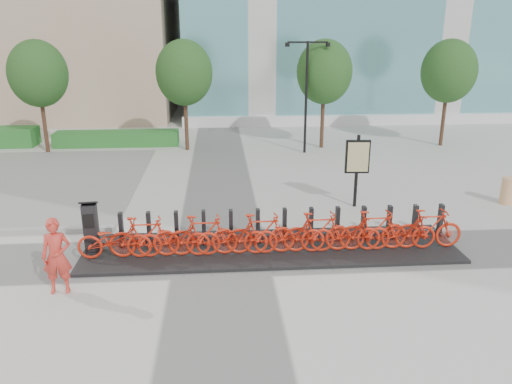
{
  "coord_description": "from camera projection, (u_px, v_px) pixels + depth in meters",
  "views": [
    {
      "loc": [
        0.01,
        -11.53,
        5.44
      ],
      "look_at": [
        1.0,
        1.5,
        1.2
      ],
      "focal_mm": 35.0,
      "sensor_mm": 36.0,
      "label": 1
    }
  ],
  "objects": [
    {
      "name": "bike_2",
      "position": [
        174.0,
        238.0,
        12.31
      ],
      "size": [
        1.81,
        0.63,
        0.95
      ],
      "primitive_type": "imported",
      "rotation": [
        0.0,
        0.0,
        1.57
      ],
      "color": "red",
      "rests_on": "dock_pad"
    },
    {
      "name": "bike_3",
      "position": [
        203.0,
        235.0,
        12.35
      ],
      "size": [
        1.76,
        0.5,
        1.06
      ],
      "primitive_type": "imported",
      "rotation": [
        0.0,
        0.0,
        1.57
      ],
      "color": "red",
      "rests_on": "dock_pad"
    },
    {
      "name": "construction_barrel",
      "position": [
        508.0,
        190.0,
        16.34
      ],
      "size": [
        0.56,
        0.56,
        0.89
      ],
      "primitive_type": "cylinder",
      "rotation": [
        0.0,
        0.0,
        -0.25
      ],
      "color": "orange",
      "rests_on": "ground"
    },
    {
      "name": "bike_4",
      "position": [
        232.0,
        236.0,
        12.42
      ],
      "size": [
        1.81,
        0.63,
        0.95
      ],
      "primitive_type": "imported",
      "rotation": [
        0.0,
        0.0,
        1.57
      ],
      "color": "red",
      "rests_on": "dock_pad"
    },
    {
      "name": "bike_5",
      "position": [
        261.0,
        234.0,
        12.45
      ],
      "size": [
        1.76,
        0.5,
        1.06
      ],
      "primitive_type": "imported",
      "rotation": [
        0.0,
        0.0,
        1.57
      ],
      "color": "red",
      "rests_on": "dock_pad"
    },
    {
      "name": "dock_rail_posts",
      "position": [
        285.0,
        224.0,
        13.32
      ],
      "size": [
        8.74,
        0.5,
        0.85
      ],
      "primitive_type": null,
      "color": "black",
      "rests_on": "dock_pad"
    },
    {
      "name": "hedge_b",
      "position": [
        117.0,
        138.0,
        24.66
      ],
      "size": [
        6.0,
        1.2,
        0.7
      ],
      "primitive_type": "cube",
      "color": "#1B6321",
      "rests_on": "ground"
    },
    {
      "name": "bike_11",
      "position": [
        429.0,
        229.0,
        12.77
      ],
      "size": [
        1.76,
        0.5,
        1.06
      ],
      "primitive_type": "imported",
      "rotation": [
        0.0,
        0.0,
        1.57
      ],
      "color": "red",
      "rests_on": "dock_pad"
    },
    {
      "name": "worker_red",
      "position": [
        57.0,
        256.0,
        10.65
      ],
      "size": [
        0.65,
        0.46,
        1.7
      ],
      "primitive_type": "imported",
      "rotation": [
        0.0,
        0.0,
        0.09
      ],
      "color": "red",
      "rests_on": "ground"
    },
    {
      "name": "dock_pad",
      "position": [
        271.0,
        248.0,
        12.98
      ],
      "size": [
        9.6,
        2.4,
        0.08
      ],
      "primitive_type": "cube",
      "color": "black",
      "rests_on": "ground"
    },
    {
      "name": "bike_7",
      "position": [
        318.0,
        232.0,
        12.56
      ],
      "size": [
        1.76,
        0.5,
        1.06
      ],
      "primitive_type": "imported",
      "rotation": [
        0.0,
        0.0,
        1.57
      ],
      "color": "red",
      "rests_on": "dock_pad"
    },
    {
      "name": "tree_0",
      "position": [
        38.0,
        74.0,
        22.31
      ],
      "size": [
        2.6,
        2.6,
        5.1
      ],
      "color": "brown",
      "rests_on": "ground"
    },
    {
      "name": "bike_9",
      "position": [
        374.0,
        230.0,
        12.66
      ],
      "size": [
        1.76,
        0.5,
        1.06
      ],
      "primitive_type": "imported",
      "rotation": [
        0.0,
        0.0,
        1.57
      ],
      "color": "red",
      "rests_on": "dock_pad"
    },
    {
      "name": "bike_6",
      "position": [
        289.0,
        235.0,
        12.52
      ],
      "size": [
        1.81,
        0.63,
        0.95
      ],
      "primitive_type": "imported",
      "rotation": [
        0.0,
        0.0,
        1.57
      ],
      "color": "red",
      "rests_on": "dock_pad"
    },
    {
      "name": "bike_0",
      "position": [
        114.0,
        240.0,
        12.21
      ],
      "size": [
        1.81,
        0.63,
        0.95
      ],
      "primitive_type": "imported",
      "rotation": [
        0.0,
        0.0,
        1.57
      ],
      "color": "red",
      "rests_on": "dock_pad"
    },
    {
      "name": "tree_1",
      "position": [
        184.0,
        73.0,
        22.78
      ],
      "size": [
        2.6,
        2.6,
        5.1
      ],
      "color": "brown",
      "rests_on": "ground"
    },
    {
      "name": "tree_3",
      "position": [
        449.0,
        71.0,
        23.68
      ],
      "size": [
        2.6,
        2.6,
        5.1
      ],
      "color": "brown",
      "rests_on": "ground"
    },
    {
      "name": "streetlamp",
      "position": [
        307.0,
        84.0,
        22.37
      ],
      "size": [
        2.0,
        0.2,
        5.0
      ],
      "color": "black",
      "rests_on": "ground"
    },
    {
      "name": "tree_2",
      "position": [
        324.0,
        72.0,
        23.25
      ],
      "size": [
        2.6,
        2.6,
        5.1
      ],
      "color": "brown",
      "rests_on": "ground"
    },
    {
      "name": "map_sign",
      "position": [
        357.0,
        160.0,
        15.72
      ],
      "size": [
        0.77,
        0.17,
        2.35
      ],
      "rotation": [
        0.0,
        0.0,
        -0.07
      ],
      "color": "black",
      "rests_on": "ground"
    },
    {
      "name": "bike_1",
      "position": [
        144.0,
        237.0,
        12.25
      ],
      "size": [
        1.76,
        0.5,
        1.06
      ],
      "primitive_type": "imported",
      "rotation": [
        0.0,
        0.0,
        1.57
      ],
      "color": "red",
      "rests_on": "dock_pad"
    },
    {
      "name": "bike_8",
      "position": [
        346.0,
        233.0,
        12.63
      ],
      "size": [
        1.81,
        0.63,
        0.95
      ],
      "primitive_type": "imported",
      "rotation": [
        0.0,
        0.0,
        1.57
      ],
      "color": "red",
      "rests_on": "dock_pad"
    },
    {
      "name": "bike_10",
      "position": [
        401.0,
        231.0,
        12.73
      ],
      "size": [
        1.81,
        0.63,
        0.95
      ],
      "primitive_type": "imported",
      "rotation": [
        0.0,
        0.0,
        1.57
      ],
      "color": "red",
      "rests_on": "dock_pad"
    },
    {
      "name": "kiosk",
      "position": [
        91.0,
        227.0,
        12.49
      ],
      "size": [
        0.47,
        0.41,
        1.4
      ],
      "rotation": [
        0.0,
        0.0,
        0.12
      ],
      "color": "black",
      "rests_on": "dock_pad"
    },
    {
      "name": "ground",
      "position": [
        221.0,
        256.0,
        12.62
      ],
      "size": [
        120.0,
        120.0,
        0.0
      ],
      "primitive_type": "plane",
      "color": "#B7B6B3"
    }
  ]
}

